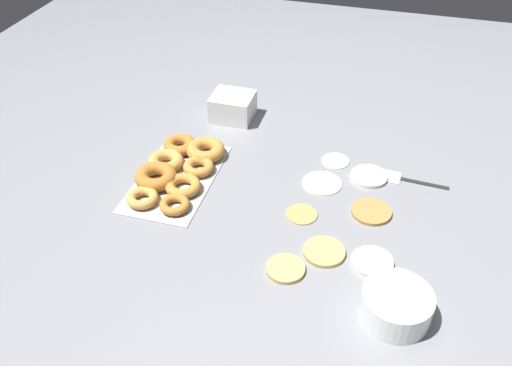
{
  "coord_description": "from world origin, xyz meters",
  "views": [
    {
      "loc": [
        1.11,
        0.2,
        0.96
      ],
      "look_at": [
        -0.01,
        -0.12,
        0.04
      ],
      "focal_mm": 38.0,
      "sensor_mm": 36.0,
      "label": 1
    }
  ],
  "objects": [
    {
      "name": "batter_bowl",
      "position": [
        0.31,
        0.29,
        0.04
      ],
      "size": [
        0.15,
        0.15,
        0.07
      ],
      "color": "white",
      "rests_on": "ground_plane"
    },
    {
      "name": "pancake_0",
      "position": [
        0.17,
        0.23,
        0.01
      ],
      "size": [
        0.1,
        0.1,
        0.01
      ],
      "primitive_type": "cylinder",
      "color": "beige",
      "rests_on": "ground_plane"
    },
    {
      "name": "ground_plane",
      "position": [
        0.0,
        0.0,
        0.0
      ],
      "size": [
        3.0,
        3.0,
        0.0
      ],
      "primitive_type": "plane",
      "color": "gray"
    },
    {
      "name": "spatula",
      "position": [
        -0.19,
        0.24,
        0.0
      ],
      "size": [
        0.07,
        0.25,
        0.01
      ],
      "rotation": [
        0.0,
        0.0,
        4.64
      ],
      "color": "black",
      "rests_on": "ground_plane"
    },
    {
      "name": "container_stack",
      "position": [
        -0.37,
        -0.3,
        0.04
      ],
      "size": [
        0.12,
        0.14,
        0.09
      ],
      "color": "white",
      "rests_on": "ground_plane"
    },
    {
      "name": "pancake_4",
      "position": [
        0.04,
        0.03,
        0.0
      ],
      "size": [
        0.08,
        0.08,
        0.01
      ],
      "primitive_type": "cylinder",
      "color": "tan",
      "rests_on": "ground_plane"
    },
    {
      "name": "pancake_6",
      "position": [
        -0.01,
        0.2,
        0.01
      ],
      "size": [
        0.11,
        0.11,
        0.01
      ],
      "primitive_type": "cylinder",
      "color": "#B27F42",
      "rests_on": "ground_plane"
    },
    {
      "name": "pancake_3",
      "position": [
        -0.22,
        0.07,
        0.0
      ],
      "size": [
        0.08,
        0.08,
        0.01
      ],
      "primitive_type": "cylinder",
      "color": "silver",
      "rests_on": "ground_plane"
    },
    {
      "name": "pancake_2",
      "position": [
        -0.1,
        0.05,
        0.0
      ],
      "size": [
        0.11,
        0.11,
        0.01
      ],
      "primitive_type": "cylinder",
      "color": "silver",
      "rests_on": "ground_plane"
    },
    {
      "name": "donut_tray",
      "position": [
        -0.03,
        -0.36,
        0.02
      ],
      "size": [
        0.38,
        0.21,
        0.05
      ],
      "color": "#ADAFB5",
      "rests_on": "ground_plane"
    },
    {
      "name": "pancake_1",
      "position": [
        0.17,
        0.11,
        0.01
      ],
      "size": [
        0.1,
        0.1,
        0.01
      ],
      "primitive_type": "cylinder",
      "color": "tan",
      "rests_on": "ground_plane"
    },
    {
      "name": "pancake_5",
      "position": [
        -0.17,
        0.18,
        0.01
      ],
      "size": [
        0.11,
        0.11,
        0.01
      ],
      "primitive_type": "cylinder",
      "color": "silver",
      "rests_on": "ground_plane"
    },
    {
      "name": "pancake_7",
      "position": [
        0.25,
        0.03,
        0.01
      ],
      "size": [
        0.09,
        0.09,
        0.01
      ],
      "primitive_type": "cylinder",
      "color": "tan",
      "rests_on": "ground_plane"
    }
  ]
}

